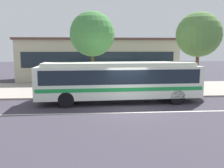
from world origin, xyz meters
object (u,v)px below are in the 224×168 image
(transit_bus, at_px, (119,79))
(street_tree_near_stop, at_px, (92,34))
(pedestrian_waiting_near_sign, at_px, (116,81))
(pedestrian_standing_by_tree, at_px, (69,83))
(pedestrian_walking_along_curb, at_px, (178,80))
(street_tree_mid_block, at_px, (199,35))
(bus_stop_sign, at_px, (170,76))

(transit_bus, distance_m, street_tree_near_stop, 5.11)
(pedestrian_waiting_near_sign, xyz_separation_m, pedestrian_standing_by_tree, (-3.69, -1.01, 0.04))
(street_tree_near_stop, bearing_deg, pedestrian_walking_along_curb, -6.56)
(pedestrian_standing_by_tree, relative_size, street_tree_near_stop, 0.26)
(pedestrian_standing_by_tree, bearing_deg, pedestrian_waiting_near_sign, 15.28)
(pedestrian_waiting_near_sign, distance_m, street_tree_near_stop, 4.27)
(street_tree_mid_block, bearing_deg, street_tree_near_stop, 179.27)
(transit_bus, height_order, street_tree_near_stop, street_tree_near_stop)
(pedestrian_walking_along_curb, xyz_separation_m, pedestrian_standing_by_tree, (-8.74, -0.71, -0.05))
(bus_stop_sign, bearing_deg, pedestrian_walking_along_curb, 40.34)
(transit_bus, relative_size, street_tree_near_stop, 1.70)
(pedestrian_walking_along_curb, distance_m, street_tree_mid_block, 4.17)
(pedestrian_standing_by_tree, bearing_deg, street_tree_near_stop, 40.12)
(pedestrian_walking_along_curb, bearing_deg, street_tree_mid_block, 20.79)
(pedestrian_waiting_near_sign, height_order, pedestrian_walking_along_curb, pedestrian_walking_along_curb)
(transit_bus, height_order, street_tree_mid_block, street_tree_mid_block)
(transit_bus, distance_m, pedestrian_standing_by_tree, 4.17)
(transit_bus, xyz_separation_m, street_tree_mid_block, (6.92, 3.38, 3.23))
(pedestrian_standing_by_tree, relative_size, bus_stop_sign, 0.73)
(bus_stop_sign, relative_size, street_tree_near_stop, 0.35)
(transit_bus, xyz_separation_m, pedestrian_walking_along_curb, (5.11, 2.70, -0.46))
(pedestrian_walking_along_curb, bearing_deg, pedestrian_standing_by_tree, -175.33)
(pedestrian_waiting_near_sign, bearing_deg, bus_stop_sign, -14.66)
(transit_bus, relative_size, bus_stop_sign, 4.85)
(pedestrian_standing_by_tree, bearing_deg, pedestrian_walking_along_curb, 4.67)
(pedestrian_standing_by_tree, height_order, street_tree_near_stop, street_tree_near_stop)
(transit_bus, xyz_separation_m, pedestrian_standing_by_tree, (-3.63, 1.98, -0.51))
(pedestrian_standing_by_tree, distance_m, street_tree_mid_block, 11.28)
(pedestrian_standing_by_tree, bearing_deg, bus_stop_sign, -0.52)
(pedestrian_waiting_near_sign, bearing_deg, transit_bus, -91.13)
(transit_bus, height_order, pedestrian_walking_along_curb, transit_bus)
(pedestrian_waiting_near_sign, bearing_deg, pedestrian_standing_by_tree, -164.72)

